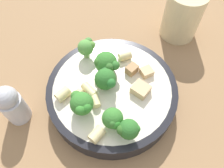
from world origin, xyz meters
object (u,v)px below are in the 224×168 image
at_px(broccoli_floret_4, 128,129).
at_px(chicken_chunk_0, 147,72).
at_px(rigatoni_4, 125,56).
at_px(rigatoni_1, 95,101).
at_px(chicken_chunk_1, 132,69).
at_px(broccoli_floret_1, 106,63).
at_px(rigatoni_0, 89,90).
at_px(rigatoni_5, 63,94).
at_px(chicken_chunk_2, 141,91).
at_px(drinking_glass, 182,17).
at_px(pepper_shaker, 12,105).
at_px(broccoli_floret_0, 86,47).
at_px(pasta_bowl, 112,92).
at_px(broccoli_floret_5, 113,119).
at_px(rigatoni_2, 77,96).
at_px(broccoli_floret_2, 82,104).
at_px(rigatoni_3, 97,135).
at_px(broccoli_floret_3, 106,79).

relative_size(broccoli_floret_4, chicken_chunk_0, 1.98).
bearing_deg(rigatoni_4, rigatoni_1, -17.93).
distance_m(rigatoni_1, chicken_chunk_1, 0.09).
distance_m(broccoli_floret_4, chicken_chunk_0, 0.12).
xyz_separation_m(broccoli_floret_1, rigatoni_0, (0.05, -0.02, -0.01)).
distance_m(rigatoni_5, chicken_chunk_2, 0.13).
bearing_deg(broccoli_floret_1, chicken_chunk_2, 61.17).
height_order(rigatoni_5, chicken_chunk_1, rigatoni_5).
distance_m(drinking_glass, pepper_shaker, 0.37).
height_order(broccoli_floret_0, rigatoni_1, broccoli_floret_0).
relative_size(pasta_bowl, chicken_chunk_1, 11.34).
bearing_deg(broccoli_floret_5, chicken_chunk_0, 158.82).
relative_size(rigatoni_2, rigatoni_5, 0.99).
height_order(broccoli_floret_0, rigatoni_4, broccoli_floret_0).
bearing_deg(rigatoni_5, drinking_glass, 140.37).
xyz_separation_m(broccoli_floret_5, rigatoni_1, (-0.03, -0.04, -0.01)).
bearing_deg(broccoli_floret_0, drinking_glass, 128.08).
bearing_deg(rigatoni_0, rigatoni_2, -47.70).
distance_m(broccoli_floret_0, broccoli_floret_1, 0.05).
bearing_deg(broccoli_floret_1, pepper_shaker, -54.41).
relative_size(rigatoni_2, rigatoni_4, 1.02).
bearing_deg(chicken_chunk_0, rigatoni_4, -122.28).
relative_size(broccoli_floret_4, rigatoni_0, 1.43).
distance_m(pasta_bowl, broccoli_floret_2, 0.08).
height_order(rigatoni_1, chicken_chunk_0, rigatoni_1).
relative_size(broccoli_floret_5, chicken_chunk_0, 1.86).
height_order(broccoli_floret_0, rigatoni_5, broccoli_floret_0).
height_order(rigatoni_3, chicken_chunk_2, rigatoni_3).
bearing_deg(chicken_chunk_1, rigatoni_4, -148.46).
height_order(broccoli_floret_5, rigatoni_0, broccoli_floret_5).
relative_size(pasta_bowl, chicken_chunk_2, 8.34).
relative_size(rigatoni_4, chicken_chunk_1, 1.13).
relative_size(broccoli_floret_1, rigatoni_1, 1.98).
height_order(rigatoni_5, chicken_chunk_2, rigatoni_5).
bearing_deg(broccoli_floret_0, broccoli_floret_2, 10.63).
bearing_deg(rigatoni_1, chicken_chunk_0, 134.06).
bearing_deg(chicken_chunk_1, broccoli_floret_1, -83.32).
distance_m(broccoli_floret_2, rigatoni_0, 0.04).
distance_m(broccoli_floret_0, broccoli_floret_4, 0.17).
xyz_separation_m(broccoli_floret_3, chicken_chunk_0, (-0.04, 0.07, -0.02)).
height_order(rigatoni_1, rigatoni_2, same).
xyz_separation_m(broccoli_floret_2, rigatoni_4, (-0.12, 0.05, -0.02)).
height_order(rigatoni_0, pepper_shaker, pepper_shaker).
xyz_separation_m(broccoli_floret_1, chicken_chunk_1, (-0.01, 0.05, -0.01)).
bearing_deg(chicken_chunk_1, rigatoni_1, -34.20).
bearing_deg(rigatoni_4, pasta_bowl, -10.01).
distance_m(rigatoni_3, chicken_chunk_2, 0.10).
bearing_deg(chicken_chunk_2, chicken_chunk_0, 171.83).
bearing_deg(chicken_chunk_0, rigatoni_2, -56.60).
bearing_deg(chicken_chunk_2, rigatoni_0, -80.69).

